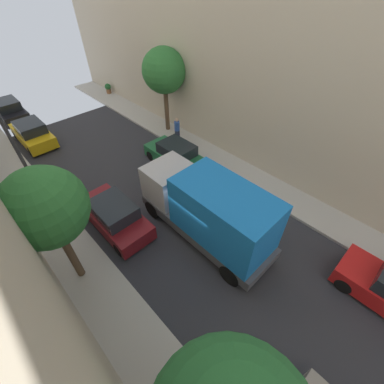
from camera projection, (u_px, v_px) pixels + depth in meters
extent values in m
plane|color=#2D2D33|center=(202.00, 232.00, 12.29)|extent=(32.00, 32.00, 0.00)
cube|color=#B7B2A8|center=(110.00, 304.00, 9.68)|extent=(2.00, 44.00, 0.15)
cube|color=#B7B2A8|center=(262.00, 184.00, 14.80)|extent=(2.00, 44.00, 0.15)
cube|color=maroon|center=(115.00, 218.00, 12.25)|extent=(1.76, 4.20, 0.76)
cube|color=#1E2328|center=(114.00, 209.00, 11.70)|extent=(1.56, 2.10, 0.64)
cylinder|color=black|center=(86.00, 212.00, 12.83)|extent=(0.22, 0.64, 0.64)
cylinder|color=black|center=(113.00, 197.00, 13.63)|extent=(0.22, 0.64, 0.64)
cylinder|color=black|center=(119.00, 250.00, 11.19)|extent=(0.22, 0.64, 0.64)
cylinder|color=black|center=(148.00, 230.00, 11.99)|extent=(0.22, 0.64, 0.64)
cube|color=gold|center=(33.00, 135.00, 17.92)|extent=(1.76, 4.20, 0.76)
cube|color=#1E2328|center=(30.00, 127.00, 17.37)|extent=(1.56, 2.10, 0.64)
cylinder|color=black|center=(16.00, 134.00, 18.49)|extent=(0.22, 0.64, 0.64)
cylinder|color=black|center=(38.00, 127.00, 19.29)|extent=(0.22, 0.64, 0.64)
cylinder|color=black|center=(31.00, 151.00, 16.85)|extent=(0.22, 0.64, 0.64)
cylinder|color=black|center=(55.00, 143.00, 17.65)|extent=(0.22, 0.64, 0.64)
cube|color=black|center=(10.00, 112.00, 20.59)|extent=(1.76, 4.20, 0.76)
cube|color=#1E2328|center=(7.00, 105.00, 20.03)|extent=(1.56, 2.10, 0.64)
cylinder|color=black|center=(16.00, 106.00, 21.96)|extent=(0.22, 0.64, 0.64)
cylinder|color=black|center=(7.00, 125.00, 19.52)|extent=(0.22, 0.64, 0.64)
cylinder|color=black|center=(29.00, 118.00, 20.32)|extent=(0.22, 0.64, 0.64)
cylinder|color=black|center=(344.00, 285.00, 9.97)|extent=(0.22, 0.64, 0.64)
cylinder|color=black|center=(359.00, 261.00, 10.77)|extent=(0.22, 0.64, 0.64)
cube|color=#1E6638|center=(176.00, 158.00, 15.93)|extent=(1.76, 4.20, 0.76)
cube|color=#1E2328|center=(177.00, 149.00, 15.37)|extent=(1.56, 2.10, 0.64)
cylinder|color=black|center=(151.00, 155.00, 16.50)|extent=(0.22, 0.64, 0.64)
cylinder|color=black|center=(169.00, 146.00, 17.30)|extent=(0.22, 0.64, 0.64)
cylinder|color=black|center=(183.00, 177.00, 14.86)|extent=(0.22, 0.64, 0.64)
cylinder|color=black|center=(202.00, 166.00, 15.66)|extent=(0.22, 0.64, 0.64)
cube|color=#4C4C51|center=(204.00, 224.00, 11.74)|extent=(2.20, 6.60, 0.50)
cube|color=#B7B7BC|center=(169.00, 181.00, 12.26)|extent=(2.10, 1.80, 1.70)
cube|color=blue|center=(224.00, 214.00, 10.22)|extent=(2.24, 4.20, 2.40)
cylinder|color=black|center=(153.00, 209.00, 12.78)|extent=(0.30, 0.96, 0.96)
cylinder|color=black|center=(182.00, 191.00, 13.78)|extent=(0.30, 0.96, 0.96)
cylinder|color=black|center=(231.00, 274.00, 10.13)|extent=(0.30, 0.96, 0.96)
cylinder|color=black|center=(259.00, 246.00, 11.14)|extent=(0.30, 0.96, 0.96)
cylinder|color=#2D334C|center=(176.00, 136.00, 17.83)|extent=(0.18, 0.18, 0.82)
cylinder|color=#2D334C|center=(179.00, 135.00, 17.95)|extent=(0.18, 0.18, 0.82)
cylinder|color=#3359B2|center=(177.00, 126.00, 17.40)|extent=(0.36, 0.36, 0.64)
sphere|color=tan|center=(177.00, 120.00, 17.09)|extent=(0.24, 0.24, 0.24)
cylinder|color=brown|center=(70.00, 253.00, 9.56)|extent=(0.29, 0.29, 2.88)
sphere|color=#2D7233|center=(45.00, 208.00, 7.91)|extent=(2.68, 2.68, 2.68)
cylinder|color=brown|center=(167.00, 109.00, 18.37)|extent=(0.31, 0.31, 3.10)
sphere|color=#2D7233|center=(164.00, 71.00, 16.59)|extent=(2.88, 2.88, 2.88)
cylinder|color=brown|center=(109.00, 91.00, 24.40)|extent=(0.44, 0.44, 0.39)
sphere|color=#23602D|center=(108.00, 87.00, 24.12)|extent=(0.55, 0.55, 0.55)
cylinder|color=#333338|center=(18.00, 153.00, 11.92)|extent=(0.16, 0.16, 5.74)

